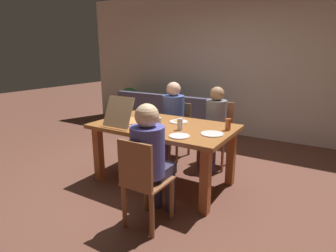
# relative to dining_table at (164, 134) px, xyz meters

# --- Properties ---
(ground_plane) EXTENTS (20.00, 20.00, 0.00)m
(ground_plane) POSITION_rel_dining_table_xyz_m (0.00, 0.00, -0.66)
(ground_plane) COLOR brown
(back_wall) EXTENTS (7.19, 0.12, 2.84)m
(back_wall) POSITION_rel_dining_table_xyz_m (0.00, 2.67, 0.77)
(back_wall) COLOR beige
(back_wall) RESTS_ON ground
(dining_table) EXTENTS (1.72, 1.02, 0.78)m
(dining_table) POSITION_rel_dining_table_xyz_m (0.00, 0.00, 0.00)
(dining_table) COLOR #A15F2E
(dining_table) RESTS_ON ground
(chair_0) EXTENTS (0.43, 0.40, 0.94)m
(chair_0) POSITION_rel_dining_table_xyz_m (0.34, 0.96, -0.13)
(chair_0) COLOR #985B3B
(chair_0) RESTS_ON ground
(person_0) EXTENTS (0.30, 0.47, 1.18)m
(person_0) POSITION_rel_dining_table_xyz_m (0.34, 0.82, 0.03)
(person_0) COLOR #3D2E4D
(person_0) RESTS_ON ground
(chair_1) EXTENTS (0.38, 0.42, 0.90)m
(chair_1) POSITION_rel_dining_table_xyz_m (0.34, -0.91, -0.19)
(chair_1) COLOR brown
(chair_1) RESTS_ON ground
(person_1) EXTENTS (0.33, 0.50, 1.20)m
(person_1) POSITION_rel_dining_table_xyz_m (0.34, -0.79, 0.05)
(person_1) COLOR #39344B
(person_1) RESTS_ON ground
(chair_2) EXTENTS (0.41, 0.46, 0.86)m
(chair_2) POSITION_rel_dining_table_xyz_m (-0.36, 0.95, -0.18)
(chair_2) COLOR brown
(chair_2) RESTS_ON ground
(person_2) EXTENTS (0.34, 0.54, 1.21)m
(person_2) POSITION_rel_dining_table_xyz_m (-0.36, 0.80, 0.05)
(person_2) COLOR #442B39
(person_2) RESTS_ON ground
(pizza_box_0) EXTENTS (0.38, 0.54, 0.37)m
(pizza_box_0) POSITION_rel_dining_table_xyz_m (-0.38, -0.19, 0.17)
(pizza_box_0) COLOR tan
(pizza_box_0) RESTS_ON dining_table
(plate_0) EXTENTS (0.22, 0.22, 0.01)m
(plate_0) POSITION_rel_dining_table_xyz_m (0.41, -0.34, 0.12)
(plate_0) COLOR white
(plate_0) RESTS_ON dining_table
(plate_1) EXTENTS (0.24, 0.24, 0.03)m
(plate_1) POSITION_rel_dining_table_xyz_m (0.09, 0.21, 0.13)
(plate_1) COLOR white
(plate_1) RESTS_ON dining_table
(plate_2) EXTENTS (0.25, 0.25, 0.01)m
(plate_2) POSITION_rel_dining_table_xyz_m (0.67, -0.08, 0.12)
(plate_2) COLOR white
(plate_2) RESTS_ON dining_table
(drinking_glass_0) EXTENTS (0.06, 0.06, 0.14)m
(drinking_glass_0) POSITION_rel_dining_table_xyz_m (0.29, -0.11, 0.19)
(drinking_glass_0) COLOR silver
(drinking_glass_0) RESTS_ON dining_table
(drinking_glass_1) EXTENTS (0.06, 0.06, 0.14)m
(drinking_glass_1) POSITION_rel_dining_table_xyz_m (0.07, -0.22, 0.19)
(drinking_glass_1) COLOR silver
(drinking_glass_1) RESTS_ON dining_table
(drinking_glass_2) EXTENTS (0.06, 0.06, 0.14)m
(drinking_glass_2) POSITION_rel_dining_table_xyz_m (0.76, 0.17, 0.19)
(drinking_glass_2) COLOR #B25326
(drinking_glass_2) RESTS_ON dining_table
(couch) EXTENTS (2.10, 0.78, 0.84)m
(couch) POSITION_rel_dining_table_xyz_m (-1.15, 2.01, -0.36)
(couch) COLOR #47445A
(couch) RESTS_ON ground
(potted_plant) EXTENTS (0.47, 0.47, 0.86)m
(potted_plant) POSITION_rel_dining_table_xyz_m (-2.27, 2.15, -0.14)
(potted_plant) COLOR #5E5D55
(potted_plant) RESTS_ON ground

